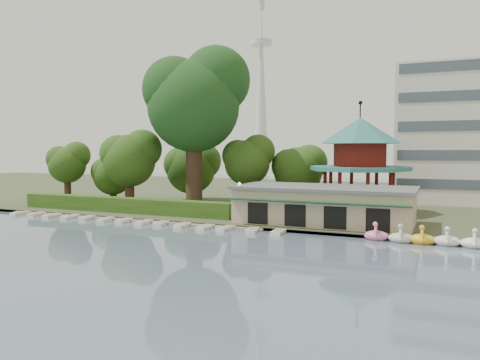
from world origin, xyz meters
The scene contains 12 objects.
ground_plane centered at (0.00, 0.00, 0.00)m, with size 220.00×220.00×0.00m, color slate.
shore centered at (0.00, 52.00, 0.20)m, with size 220.00×70.00×0.40m, color #424930.
embankment centered at (0.00, 17.30, 0.15)m, with size 220.00×0.60×0.30m, color gray.
dock centered at (-12.00, 17.20, 0.12)m, with size 34.00×1.60×0.24m, color gray.
boathouse centered at (10.00, 21.97, 2.37)m, with size 18.60×9.39×3.90m.
pavilion centered at (12.00, 32.00, 7.48)m, with size 12.40×12.40×13.50m.
broadcast_tower centered at (-42.00, 140.00, 33.98)m, with size 8.00×8.00×96.00m.
hedge centered at (-15.00, 20.50, 1.30)m, with size 30.00×2.00×1.80m, color #2F5218.
lamp_post centered at (1.50, 19.00, 3.34)m, with size 0.36×0.36×4.28m.
big_tree centered at (-8.83, 28.20, 15.01)m, with size 13.39×12.48×21.55m.
small_trees centered at (-12.90, 31.81, 6.05)m, with size 39.75×17.54×10.53m.
moored_rowboats centered at (-10.08, 15.82, 0.18)m, with size 35.08×2.71×0.36m.
Camera 1 is at (21.32, -26.72, 8.24)m, focal length 35.00 mm.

